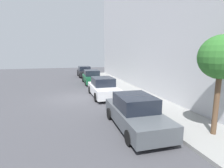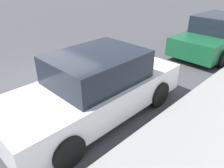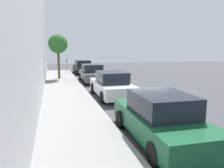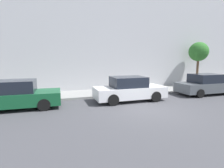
% 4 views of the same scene
% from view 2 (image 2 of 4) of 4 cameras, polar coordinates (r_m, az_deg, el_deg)
% --- Properties ---
extents(ground_plane, '(60.00, 60.00, 0.00)m').
position_cam_2_polar(ground_plane, '(7.07, -16.52, 0.10)').
color(ground_plane, '#424247').
extents(parked_sedan_third, '(1.92, 4.51, 1.54)m').
position_cam_2_polar(parked_sedan_third, '(5.07, -4.38, -0.90)').
color(parked_sedan_third, silver).
rests_on(parked_sedan_third, ground_plane).
extents(parked_sedan_fourth, '(1.92, 4.54, 1.54)m').
position_cam_2_polar(parked_sedan_fourth, '(10.19, 25.54, 11.38)').
color(parked_sedan_fourth, '#14512D').
rests_on(parked_sedan_fourth, ground_plane).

